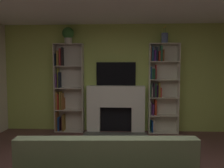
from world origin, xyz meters
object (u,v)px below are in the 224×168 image
at_px(bookshelf_right, 160,87).
at_px(potted_plant, 68,34).
at_px(bookshelf_left, 66,90).
at_px(vase_with_flowers, 165,38).
at_px(fireplace, 116,107).
at_px(tv, 116,74).

distance_m(bookshelf_right, potted_plant, 2.53).
xyz_separation_m(bookshelf_left, potted_plant, (0.09, -0.06, 1.33)).
bearing_deg(vase_with_flowers, bookshelf_left, 178.61).
height_order(bookshelf_right, potted_plant, potted_plant).
relative_size(fireplace, potted_plant, 3.84).
distance_m(fireplace, vase_with_flowers, 2.01).
relative_size(tv, potted_plant, 2.45).
xyz_separation_m(fireplace, tv, (0.00, 0.10, 0.81)).
bearing_deg(potted_plant, tv, 6.01).
relative_size(bookshelf_right, vase_with_flowers, 5.29).
bearing_deg(fireplace, potted_plant, -178.94).
distance_m(fireplace, bookshelf_left, 1.30).
height_order(tv, vase_with_flowers, vase_with_flowers).
height_order(tv, bookshelf_left, bookshelf_left).
relative_size(fireplace, bookshelf_left, 0.70).
bearing_deg(tv, bookshelf_left, -177.09).
bearing_deg(bookshelf_right, vase_with_flowers, -35.00).
relative_size(tv, vase_with_flowers, 2.35).
bearing_deg(vase_with_flowers, fireplace, 178.94).
bearing_deg(bookshelf_right, potted_plant, -178.56).
height_order(bookshelf_left, bookshelf_right, same).
xyz_separation_m(fireplace, potted_plant, (-1.14, -0.02, 1.75)).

